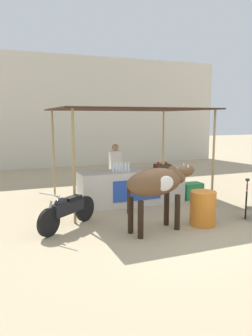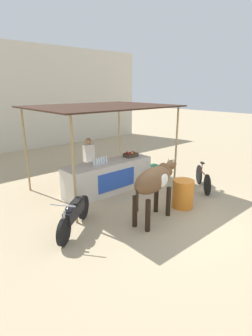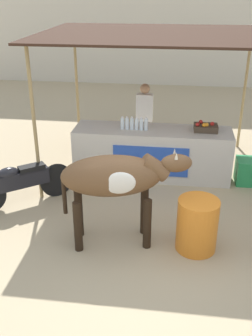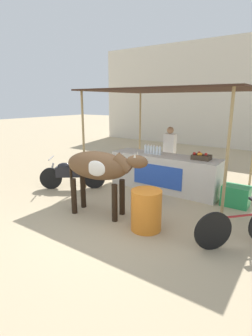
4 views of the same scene
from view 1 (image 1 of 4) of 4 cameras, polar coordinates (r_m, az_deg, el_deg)
name	(u,v)px [view 1 (image 1 of 4)]	position (r m, az deg, el deg)	size (l,w,h in m)	color
ground_plane	(169,228)	(7.48, 7.53, -10.26)	(60.00, 60.00, 0.00)	tan
building_wall_far	(71,112)	(16.59, -9.48, 9.63)	(16.00, 0.50, 5.38)	beige
stall_counter	(132,187)	(9.27, 1.02, -3.35)	(3.00, 0.82, 0.96)	beige
stall_awning	(128,112)	(9.34, 0.34, 9.64)	(4.20, 3.20, 2.68)	#382319
water_bottle_row	(121,167)	(8.99, -0.91, 0.12)	(0.52, 0.07, 0.25)	silver
fruit_crate	(162,166)	(9.62, 6.35, 0.38)	(0.44, 0.32, 0.18)	#3F3326
vendor_behind_counter	(115,171)	(9.81, -1.87, -0.48)	(0.34, 0.22, 1.65)	#383842
cooler_box	(192,191)	(10.11, 11.35, -3.89)	(0.60, 0.44, 0.48)	#268C4C
water_barrel	(203,208)	(7.70, 13.23, -6.83)	(0.58, 0.58, 0.78)	orange
cow	(157,184)	(6.99, 5.48, -2.80)	(1.85, 0.79, 1.44)	brown
motorcycle_parked	(67,210)	(7.36, -10.17, -7.16)	(1.48, 1.16, 0.90)	black
bicycle_leaning	(246,200)	(8.97, 20.23, -5.18)	(1.14, 1.26, 0.85)	black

